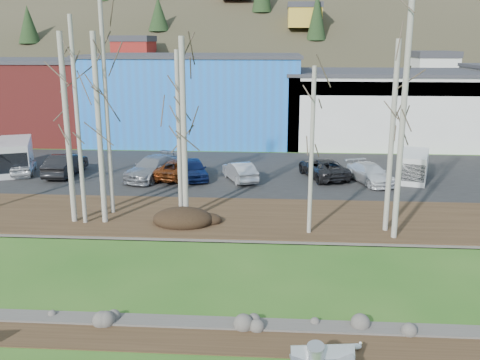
# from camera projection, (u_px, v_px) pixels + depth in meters

# --- Properties ---
(dirt_strip) EXTENTS (80.00, 1.80, 0.03)m
(dirt_strip) POSITION_uv_depth(u_px,v_px,m) (211.00, 340.00, 17.63)
(dirt_strip) COLOR #382616
(dirt_strip) RESTS_ON ground
(near_bank_rocks) EXTENTS (80.00, 0.80, 0.50)m
(near_bank_rocks) POSITION_uv_depth(u_px,v_px,m) (215.00, 324.00, 18.60)
(near_bank_rocks) COLOR #47423D
(near_bank_rocks) RESTS_ON ground
(river) EXTENTS (80.00, 8.00, 0.90)m
(river) POSITION_uv_depth(u_px,v_px,m) (226.00, 275.00, 22.55)
(river) COLOR black
(river) RESTS_ON ground
(far_bank_rocks) EXTENTS (80.00, 0.80, 0.46)m
(far_bank_rocks) POSITION_uv_depth(u_px,v_px,m) (234.00, 240.00, 26.51)
(far_bank_rocks) COLOR #47423D
(far_bank_rocks) RESTS_ON ground
(far_bank) EXTENTS (80.00, 7.00, 0.15)m
(far_bank) POSITION_uv_depth(u_px,v_px,m) (238.00, 218.00, 29.58)
(far_bank) COLOR #382616
(far_bank) RESTS_ON ground
(parking_lot) EXTENTS (80.00, 14.00, 0.14)m
(parking_lot) POSITION_uv_depth(u_px,v_px,m) (248.00, 172.00, 39.71)
(parking_lot) COLOR black
(parking_lot) RESTS_ON ground
(building_brick) EXTENTS (16.32, 12.24, 7.80)m
(building_brick) POSITION_uv_depth(u_px,v_px,m) (19.00, 98.00, 53.85)
(building_brick) COLOR maroon
(building_brick) RESTS_ON ground
(building_blue) EXTENTS (20.40, 12.24, 8.30)m
(building_blue) POSITION_uv_depth(u_px,v_px,m) (195.00, 97.00, 52.59)
(building_blue) COLOR blue
(building_blue) RESTS_ON ground
(building_white) EXTENTS (18.36, 12.24, 6.80)m
(building_white) POSITION_uv_depth(u_px,v_px,m) (380.00, 106.00, 51.56)
(building_white) COLOR silver
(building_white) RESTS_ON ground
(seagull) EXTENTS (0.39, 0.19, 0.28)m
(seagull) POSITION_uv_depth(u_px,v_px,m) (357.00, 346.00, 16.99)
(seagull) COLOR gold
(seagull) RESTS_ON ground
(dirt_mound) EXTENTS (3.22, 2.28, 0.63)m
(dirt_mound) POSITION_uv_depth(u_px,v_px,m) (183.00, 218.00, 28.31)
(dirt_mound) COLOR black
(dirt_mound) RESTS_ON far_bank
(birch_1) EXTENTS (0.23, 0.23, 11.61)m
(birch_1) POSITION_uv_depth(u_px,v_px,m) (107.00, 110.00, 28.82)
(birch_1) COLOR #B9B3A6
(birch_1) RESTS_ON far_bank
(birch_2) EXTENTS (0.29, 0.29, 9.88)m
(birch_2) POSITION_uv_depth(u_px,v_px,m) (67.00, 130.00, 27.56)
(birch_2) COLOR #B9B3A6
(birch_2) RESTS_ON far_bank
(birch_3) EXTENTS (0.22, 0.22, 10.67)m
(birch_3) POSITION_uv_depth(u_px,v_px,m) (78.00, 123.00, 27.25)
(birch_3) COLOR #B9B3A6
(birch_3) RESTS_ON far_bank
(birch_4) EXTENTS (0.30, 0.30, 9.66)m
(birch_4) POSITION_uv_depth(u_px,v_px,m) (184.00, 132.00, 27.73)
(birch_4) COLOR #B9B3A6
(birch_4) RESTS_ON far_bank
(birch_5) EXTENTS (0.24, 0.24, 8.98)m
(birch_5) POSITION_uv_depth(u_px,v_px,m) (179.00, 137.00, 28.31)
(birch_5) COLOR #B9B3A6
(birch_5) RESTS_ON far_bank
(birch_6) EXTENTS (0.21, 0.21, 8.28)m
(birch_6) POSITION_uv_depth(u_px,v_px,m) (312.00, 152.00, 26.06)
(birch_6) COLOR #B9B3A6
(birch_6) RESTS_ON far_bank
(birch_7) EXTENTS (0.28, 0.28, 11.53)m
(birch_7) POSITION_uv_depth(u_px,v_px,m) (403.00, 121.00, 24.98)
(birch_7) COLOR #B9B3A6
(birch_7) RESTS_ON far_bank
(birch_8) EXTENTS (0.26, 0.26, 9.52)m
(birch_8) POSITION_uv_depth(u_px,v_px,m) (392.00, 138.00, 26.24)
(birch_8) COLOR #B9B3A6
(birch_8) RESTS_ON far_bank
(birch_10) EXTENTS (0.29, 0.29, 9.88)m
(birch_10) POSITION_uv_depth(u_px,v_px,m) (99.00, 131.00, 27.45)
(birch_10) COLOR #B9B3A6
(birch_10) RESTS_ON far_bank
(car_0) EXTENTS (2.79, 4.24, 1.34)m
(car_0) POSITION_uv_depth(u_px,v_px,m) (23.00, 165.00, 38.83)
(car_0) COLOR silver
(car_0) RESTS_ON parking_lot
(car_1) EXTENTS (1.69, 4.83, 1.59)m
(car_1) POSITION_uv_depth(u_px,v_px,m) (65.00, 165.00, 38.38)
(car_1) COLOR black
(car_1) RESTS_ON parking_lot
(car_2) EXTENTS (3.21, 5.22, 1.35)m
(car_2) POSITION_uv_depth(u_px,v_px,m) (179.00, 169.00, 37.70)
(car_2) COLOR brown
(car_2) RESTS_ON parking_lot
(car_3) EXTENTS (3.85, 5.76, 1.55)m
(car_3) POSITION_uv_depth(u_px,v_px,m) (153.00, 168.00, 37.53)
(car_3) COLOR gray
(car_3) RESTS_ON parking_lot
(car_4) EXTENTS (2.85, 4.43, 1.41)m
(car_4) POSITION_uv_depth(u_px,v_px,m) (193.00, 169.00, 37.45)
(car_4) COLOR #0F1B4A
(car_4) RESTS_ON parking_lot
(car_5) EXTENTS (2.86, 4.23, 1.32)m
(car_5) POSITION_uv_depth(u_px,v_px,m) (240.00, 171.00, 36.99)
(car_5) COLOR silver
(car_5) RESTS_ON parking_lot
(car_6) EXTENTS (3.79, 5.53, 1.40)m
(car_6) POSITION_uv_depth(u_px,v_px,m) (323.00, 168.00, 37.75)
(car_6) COLOR black
(car_6) RESTS_ON parking_lot
(car_7) EXTENTS (3.33, 4.87, 1.31)m
(car_7) POSITION_uv_depth(u_px,v_px,m) (370.00, 173.00, 36.39)
(car_7) COLOR silver
(car_7) RESTS_ON parking_lot
(van_white) EXTENTS (3.02, 4.71, 1.91)m
(van_white) POSITION_uv_depth(u_px,v_px,m) (413.00, 167.00, 37.07)
(van_white) COLOR white
(van_white) RESTS_ON parking_lot
(van_grey) EXTENTS (4.02, 5.72, 2.31)m
(van_grey) POSITION_uv_depth(u_px,v_px,m) (15.00, 156.00, 39.34)
(van_grey) COLOR silver
(van_grey) RESTS_ON parking_lot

